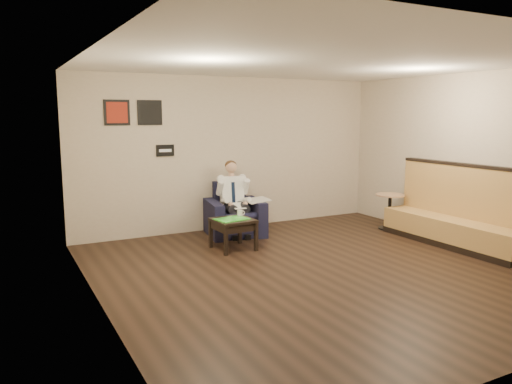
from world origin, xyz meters
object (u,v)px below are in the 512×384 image
armchair (235,209)px  cafe_table (389,212)px  side_table (233,234)px  coffee_mug (240,213)px  green_folder (232,219)px  smartphone (231,216)px  banquette (453,206)px  seated_man (236,201)px

armchair → cafe_table: 2.90m
side_table → coffee_mug: coffee_mug is taller
green_folder → cafe_table: size_ratio=0.74×
smartphone → coffee_mug: bearing=-7.1°
green_folder → banquette: 3.60m
smartphone → seated_man: bearing=64.0°
green_folder → smartphone: green_folder is taller
seated_man → smartphone: (-0.37, -0.57, -0.13)m
green_folder → smartphone: (0.08, 0.20, -0.00)m
smartphone → cafe_table: bearing=2.7°
coffee_mug → side_table: bearing=-143.7°
green_folder → banquette: (3.30, -1.43, 0.16)m
green_folder → smartphone: size_ratio=3.21×
seated_man → coffee_mug: (-0.23, -0.61, -0.08)m
smartphone → cafe_table: size_ratio=0.23×
banquette → armchair: bearing=140.7°
armchair → coffee_mug: armchair is taller
armchair → seated_man: bearing=-90.0°
side_table → banquette: (3.27, -1.45, 0.41)m
banquette → coffee_mug: bearing=152.7°
armchair → coffee_mug: bearing=-99.3°
seated_man → cafe_table: bearing=-6.7°
armchair → smartphone: bearing=-110.0°
side_table → banquette: bearing=-24.0°
side_table → banquette: banquette is taller
side_table → seated_man: bearing=60.6°
coffee_mug → cafe_table: 3.01m
banquette → green_folder: bearing=156.6°
armchair → seated_man: size_ratio=0.75×
green_folder → cafe_table: 3.22m
cafe_table → smartphone: bearing=175.3°
side_table → coffee_mug: size_ratio=5.79×
side_table → smartphone: (0.05, 0.18, 0.25)m
smartphone → banquette: 3.61m
side_table → coffee_mug: 0.38m
coffee_mug → green_folder: bearing=-143.7°
armchair → cafe_table: size_ratio=1.43×
green_folder → banquette: size_ratio=0.19×
seated_man → green_folder: bearing=-110.5°
armchair → smartphone: 0.79m
side_table → cafe_table: size_ratio=0.91×
side_table → coffee_mug: bearing=36.3°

